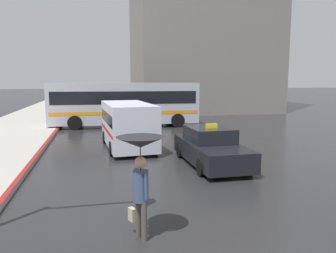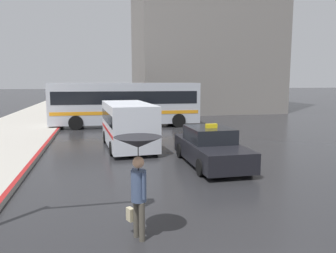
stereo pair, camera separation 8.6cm
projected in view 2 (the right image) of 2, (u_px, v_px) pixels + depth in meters
name	position (u px, v px, depth m)	size (l,w,h in m)	color
taxi	(210.00, 148.00, 12.66)	(1.91, 4.53, 1.59)	black
ambulance_van	(128.00, 123.00, 15.80)	(2.33, 5.28, 2.17)	silver
city_bus	(125.00, 102.00, 23.35)	(10.43, 2.91, 3.10)	#B2B7C1
pedestrian_with_umbrella	(138.00, 160.00, 6.48)	(0.96, 0.96, 2.12)	#4C473D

